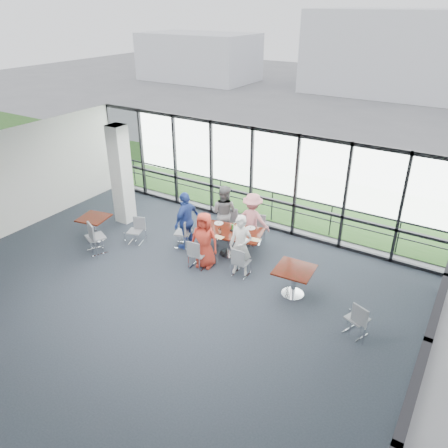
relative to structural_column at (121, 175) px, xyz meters
The scene contains 40 objects.
floor 4.96m from the structural_column, 39.81° to the right, with size 12.00×10.00×0.02m, color #232A32.
ceiling 4.95m from the structural_column, 39.81° to the right, with size 12.00×10.00×0.04m, color white.
curtain_wall_back 4.12m from the structural_column, 29.05° to the left, with size 12.00×0.10×3.20m, color white.
curtain_wall_right 10.06m from the structural_column, 17.35° to the right, with size 0.10×10.00×3.20m, color white.
structural_column is the anchor object (origin of this frame).
apron 8.04m from the structural_column, 62.78° to the left, with size 80.00×70.00×0.02m, color slate.
grass_strip 6.36m from the structural_column, 54.25° to the left, with size 80.00×5.00×0.01m, color #235719.
hangar_aux 28.85m from the structural_column, 119.94° to the left, with size 10.00×6.00×4.00m, color silver.
guard_rail 4.57m from the structural_column, 35.84° to the left, with size 0.06×0.06×12.00m, color #2D2D33.
main_table 4.17m from the structural_column, ahead, with size 2.02×1.41×0.75m.
side_table_left 1.76m from the structural_column, 84.24° to the right, with size 0.95×0.95×0.75m.
side_table_right 6.53m from the structural_column, ahead, with size 0.97×0.97×0.75m.
diner_near_left 3.98m from the structural_column, 13.65° to the right, with size 0.77×0.50×1.58m, color #B83222.
diner_near_right 4.92m from the structural_column, ahead, with size 0.61×0.45×1.68m, color silver.
diner_far_left 3.55m from the structural_column, 11.25° to the left, with size 0.84×0.52×1.73m, color slate.
diner_far_right 4.46m from the structural_column, 10.56° to the left, with size 1.05×0.54×1.63m, color #DE7F86.
diner_end 2.91m from the structural_column, ahead, with size 1.03×0.56×1.76m, color #263F8F.
chair_main_nl 4.02m from the structural_column, 16.41° to the right, with size 0.40×0.40×0.82m, color gray, non-canonical shape.
chair_main_nr 5.09m from the structural_column, ahead, with size 0.40×0.40×0.82m, color gray, non-canonical shape.
chair_main_fl 3.72m from the structural_column, 11.42° to the left, with size 0.45×0.45×0.92m, color gray, non-canonical shape.
chair_main_fr 4.58m from the structural_column, 12.08° to the left, with size 0.41×0.41×0.85m, color gray, non-canonical shape.
chair_main_end 2.92m from the structural_column, ahead, with size 0.45×0.45×0.92m, color gray, non-canonical shape.
chair_spare_la 2.39m from the structural_column, 69.57° to the right, with size 0.49×0.49×1.00m, color gray, non-canonical shape.
chair_spare_lb 2.05m from the structural_column, 36.99° to the right, with size 0.39×0.39×0.80m, color gray, non-canonical shape.
chair_spare_r 8.37m from the structural_column, 10.40° to the right, with size 0.42×0.42×0.85m, color gray, non-canonical shape.
plate_nl 3.76m from the structural_column, ahead, with size 0.26×0.26×0.01m, color white.
plate_nr 4.74m from the structural_column, ahead, with size 0.25×0.25×0.01m, color white.
plate_fl 3.65m from the structural_column, ahead, with size 0.27×0.27×0.01m, color white.
plate_fr 4.57m from the structural_column, ahead, with size 0.27×0.27×0.01m, color white.
plate_end 3.42m from the structural_column, ahead, with size 0.27×0.27×0.01m, color white.
tumbler_a 4.01m from the structural_column, ahead, with size 0.08×0.08×0.15m, color white.
tumbler_b 4.44m from the structural_column, ahead, with size 0.06×0.06×0.13m, color white.
tumbler_c 4.14m from the structural_column, ahead, with size 0.07×0.07×0.15m, color white.
tumbler_d 3.53m from the structural_column, ahead, with size 0.07×0.07×0.15m, color white.
menu_a 4.11m from the structural_column, ahead, with size 0.27×0.19×0.00m, color beige.
menu_b 4.98m from the structural_column, ahead, with size 0.28×0.19×0.00m, color beige.
menu_c 4.22m from the structural_column, ahead, with size 0.31×0.22×0.00m, color beige.
condiment_caddy 4.20m from the structural_column, ahead, with size 0.10×0.07×0.04m, color black.
ketchup_bottle 4.17m from the structural_column, ahead, with size 0.06×0.06×0.18m, color #AB1A13.
green_bottle 4.17m from the structural_column, ahead, with size 0.05×0.05×0.20m, color #247D27.
Camera 1 is at (6.04, -6.32, 6.52)m, focal length 35.00 mm.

